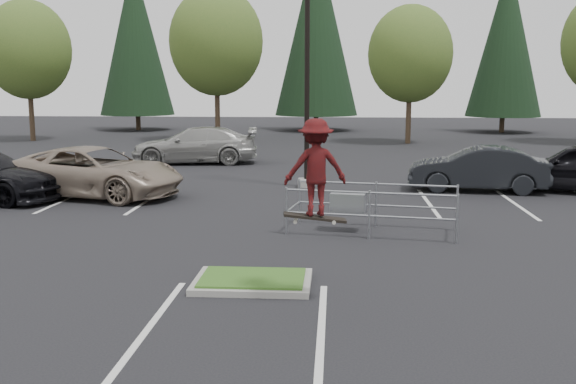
# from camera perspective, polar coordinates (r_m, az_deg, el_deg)

# --- Properties ---
(ground) EXTENTS (120.00, 120.00, 0.00)m
(ground) POSITION_cam_1_polar(r_m,az_deg,el_deg) (12.89, -3.01, -7.85)
(ground) COLOR black
(ground) RESTS_ON ground
(grass_median) EXTENTS (2.20, 1.60, 0.16)m
(grass_median) POSITION_cam_1_polar(r_m,az_deg,el_deg) (12.87, -3.01, -7.52)
(grass_median) COLOR gray
(grass_median) RESTS_ON ground
(stall_lines) EXTENTS (22.62, 17.60, 0.01)m
(stall_lines) POSITION_cam_1_polar(r_m,az_deg,el_deg) (18.86, -4.85, -2.32)
(stall_lines) COLOR silver
(stall_lines) RESTS_ON ground
(light_pole) EXTENTS (0.70, 0.60, 10.12)m
(light_pole) POSITION_cam_1_polar(r_m,az_deg,el_deg) (24.25, 1.63, 11.13)
(light_pole) COLOR gray
(light_pole) RESTS_ON ground
(decid_a) EXTENTS (5.44, 5.44, 8.91)m
(decid_a) POSITION_cam_1_polar(r_m,az_deg,el_deg) (46.59, -21.16, 10.94)
(decid_a) COLOR #38281C
(decid_a) RESTS_ON ground
(decid_b) EXTENTS (5.89, 5.89, 9.64)m
(decid_b) POSITION_cam_1_polar(r_m,az_deg,el_deg) (43.47, -6.09, 12.27)
(decid_b) COLOR #38281C
(decid_b) RESTS_ON ground
(decid_c) EXTENTS (5.12, 5.12, 8.38)m
(decid_c) POSITION_cam_1_polar(r_m,az_deg,el_deg) (42.31, 10.29, 11.18)
(decid_c) COLOR #38281C
(decid_c) RESTS_ON ground
(conif_a) EXTENTS (5.72, 5.72, 13.00)m
(conif_a) POSITION_cam_1_polar(r_m,az_deg,el_deg) (54.58, -12.81, 12.60)
(conif_a) COLOR #38281C
(conif_a) RESTS_ON ground
(conif_b) EXTENTS (6.38, 6.38, 14.50)m
(conif_b) POSITION_cam_1_polar(r_m,az_deg,el_deg) (52.89, 2.44, 13.75)
(conif_b) COLOR #38281C
(conif_b) RESTS_ON ground
(conif_c) EXTENTS (5.50, 5.50, 12.50)m
(conif_c) POSITION_cam_1_polar(r_m,az_deg,el_deg) (53.28, 17.99, 12.20)
(conif_c) COLOR #38281C
(conif_c) RESTS_ON ground
(cart_corral) EXTENTS (4.41, 2.20, 1.20)m
(cart_corral) POSITION_cam_1_polar(r_m,az_deg,el_deg) (17.25, 5.62, -0.90)
(cart_corral) COLOR #919399
(cart_corral) RESTS_ON ground
(skateboarder) EXTENTS (1.16, 0.81, 1.77)m
(skateboarder) POSITION_cam_1_polar(r_m,az_deg,el_deg) (11.31, 2.31, 2.05)
(skateboarder) COLOR black
(skateboarder) RESTS_ON ground
(car_l_tan) EXTENTS (6.49, 4.17, 1.66)m
(car_l_tan) POSITION_cam_1_polar(r_m,az_deg,el_deg) (23.31, -16.16, 1.66)
(car_l_tan) COLOR gray
(car_l_tan) RESTS_ON ground
(car_r_charc) EXTENTS (4.93, 2.24, 1.57)m
(car_r_charc) POSITION_cam_1_polar(r_m,az_deg,el_deg) (24.42, 15.75, 1.90)
(car_r_charc) COLOR black
(car_r_charc) RESTS_ON ground
(car_far_silver) EXTENTS (6.07, 2.99, 1.70)m
(car_far_silver) POSITION_cam_1_polar(r_m,az_deg,el_deg) (31.82, -7.84, 3.94)
(car_far_silver) COLOR #A4A39E
(car_far_silver) RESTS_ON ground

